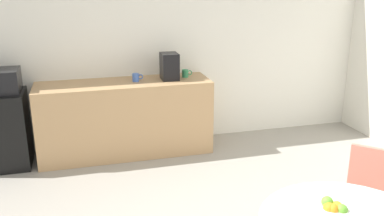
% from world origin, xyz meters
% --- Properties ---
extents(wall_back, '(6.00, 0.10, 2.60)m').
position_xyz_m(wall_back, '(0.00, 3.00, 1.30)').
color(wall_back, white).
rests_on(wall_back, ground_plane).
extents(counter_block, '(2.05, 0.60, 0.90)m').
position_xyz_m(counter_block, '(-0.30, 2.65, 0.45)').
color(counter_block, tan).
rests_on(counter_block, ground_plane).
extents(mini_fridge, '(0.54, 0.54, 0.87)m').
position_xyz_m(mini_fridge, '(-1.68, 2.65, 0.43)').
color(mini_fridge, black).
rests_on(mini_fridge, ground_plane).
extents(chair_coral, '(0.59, 0.59, 0.83)m').
position_xyz_m(chair_coral, '(1.32, 0.23, 0.52)').
color(chair_coral, silver).
rests_on(chair_coral, ground_plane).
extents(fruit_bowl, '(0.27, 0.27, 0.13)m').
position_xyz_m(fruit_bowl, '(0.57, -0.36, 0.78)').
color(fruit_bowl, silver).
rests_on(fruit_bowl, round_table).
extents(mug_white, '(0.13, 0.08, 0.09)m').
position_xyz_m(mug_white, '(0.47, 2.71, 0.95)').
color(mug_white, '#338C59').
rests_on(mug_white, counter_block).
extents(mug_green, '(0.13, 0.08, 0.09)m').
position_xyz_m(mug_green, '(-0.15, 2.65, 0.95)').
color(mug_green, '#3F66BF').
rests_on(mug_green, counter_block).
extents(coffee_maker, '(0.20, 0.24, 0.32)m').
position_xyz_m(coffee_maker, '(0.26, 2.65, 1.06)').
color(coffee_maker, black).
rests_on(coffee_maker, counter_block).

